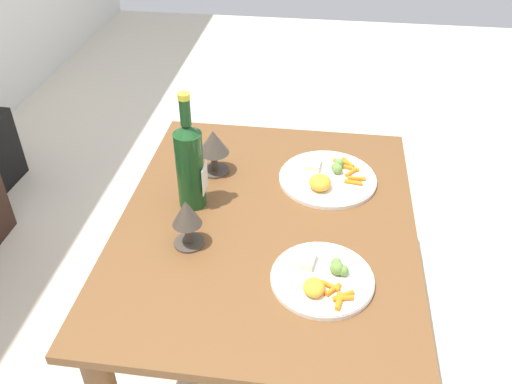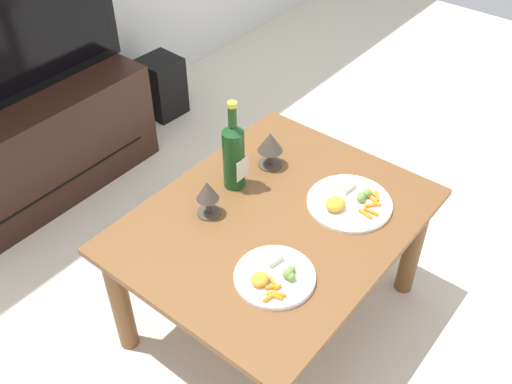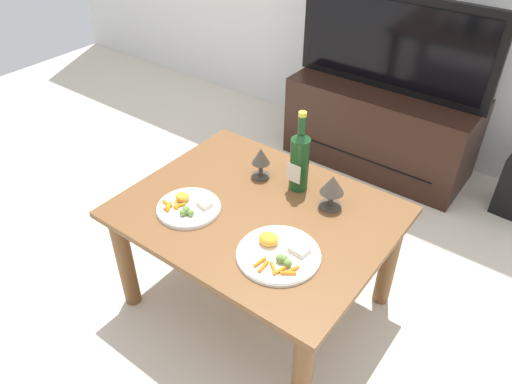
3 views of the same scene
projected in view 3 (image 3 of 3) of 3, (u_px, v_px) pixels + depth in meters
ground_plane at (257, 299)px, 2.17m from camera, size 6.40×6.40×0.00m
dining_table at (257, 228)px, 1.92m from camera, size 1.01×0.80×0.52m
tv_stand at (380, 127)px, 2.91m from camera, size 1.08×0.46×0.50m
tv_screen at (394, 44)px, 2.60m from camera, size 1.12×0.05×0.53m
wine_bottle at (300, 159)px, 1.89m from camera, size 0.08×0.08×0.34m
goblet_left at (261, 158)px, 1.98m from camera, size 0.08×0.08×0.14m
goblet_right at (332, 186)px, 1.82m from camera, size 0.09×0.09×0.14m
dinner_plate_left at (188, 207)px, 1.85m from camera, size 0.25×0.25×0.04m
dinner_plate_right at (278, 253)px, 1.65m from camera, size 0.29×0.29×0.05m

